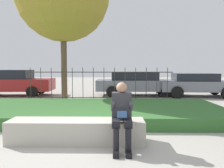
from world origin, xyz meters
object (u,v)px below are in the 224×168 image
Objects in this scene: car_parked_center at (137,83)px; person_seated_reader at (122,113)px; car_parked_right at (196,84)px; car_parked_left at (10,82)px; stone_bench at (77,132)px.

person_seated_reader is at bearing -97.13° from car_parked_center.
car_parked_center is at bearing 176.99° from car_parked_right.
car_parked_right is at bearing -4.03° from car_parked_left.
person_seated_reader is at bearing -115.64° from car_parked_right.
stone_bench is at bearing -104.13° from car_parked_center.
person_seated_reader reaches higher than stone_bench.
stone_bench is 0.61× the size of car_parked_left.
car_parked_right reaches higher than stone_bench.
car_parked_left is (-5.93, 7.79, 0.05)m from person_seated_reader.
person_seated_reader is at bearing -55.91° from car_parked_left.
person_seated_reader is 0.28× the size of car_parked_center.
stone_bench is at bearing -121.89° from car_parked_right.
car_parked_center is at bearing 82.37° from person_seated_reader.
stone_bench is 0.69× the size of car_parked_right.
car_parked_center reaches higher than car_parked_right.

